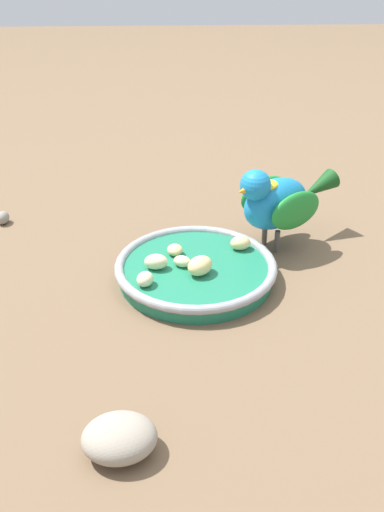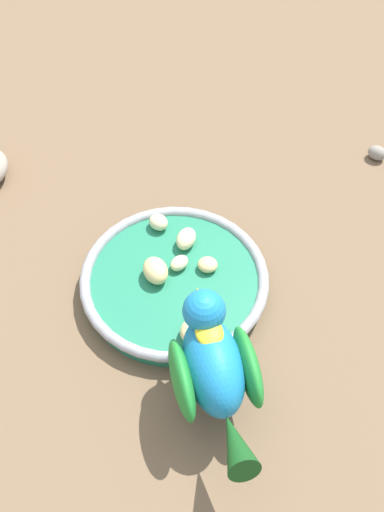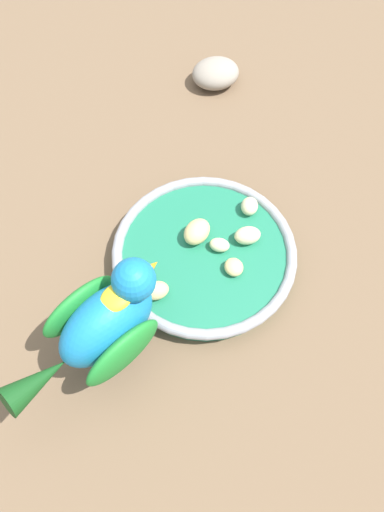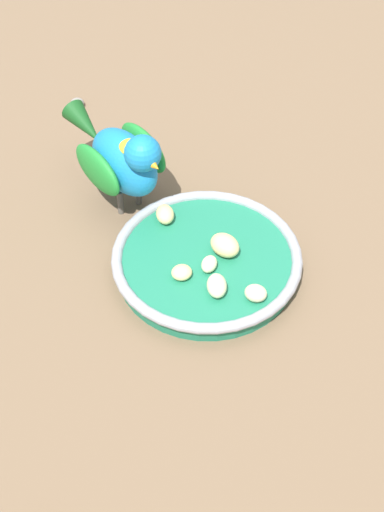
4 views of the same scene
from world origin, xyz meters
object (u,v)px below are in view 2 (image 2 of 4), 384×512
at_px(apple_piece_3, 179,263).
at_px(apple_piece_5, 158,222).
at_px(apple_piece_0, 186,239).
at_px(parrot, 214,367).
at_px(apple_piece_2, 208,265).
at_px(feeding_bowl, 174,283).
at_px(apple_piece_4, 190,330).
at_px(apple_piece_1, 156,271).
at_px(pebble_1, 377,153).

bearing_deg(apple_piece_3, apple_piece_5, 133.13).
relative_size(apple_piece_0, parrot, 0.18).
relative_size(apple_piece_2, parrot, 0.14).
distance_m(apple_piece_0, apple_piece_3, 0.04).
distance_m(apple_piece_0, parrot, 0.21).
bearing_deg(feeding_bowl, apple_piece_0, 95.54).
bearing_deg(apple_piece_2, apple_piece_4, -82.51).
relative_size(apple_piece_1, apple_piece_2, 1.57).
height_order(apple_piece_4, apple_piece_5, same).
bearing_deg(apple_piece_2, apple_piece_1, -148.29).
distance_m(apple_piece_2, apple_piece_4, 0.10).
bearing_deg(parrot, pebble_1, -45.11).
distance_m(feeding_bowl, apple_piece_2, 0.05).
distance_m(apple_piece_3, pebble_1, 0.36).
relative_size(apple_piece_2, apple_piece_5, 0.95).
bearing_deg(apple_piece_4, pebble_1, 69.49).
distance_m(apple_piece_0, apple_piece_1, 0.06).
height_order(feeding_bowl, apple_piece_1, apple_piece_1).
relative_size(apple_piece_2, pebble_1, 0.93).
xyz_separation_m(apple_piece_0, apple_piece_4, (0.05, -0.12, -0.00)).
bearing_deg(apple_piece_5, apple_piece_4, -55.80).
bearing_deg(apple_piece_5, parrot, -54.29).
height_order(apple_piece_2, apple_piece_5, apple_piece_5).
bearing_deg(pebble_1, apple_piece_1, -123.36).
height_order(apple_piece_1, parrot, parrot).
height_order(parrot, pebble_1, parrot).
bearing_deg(apple_piece_4, apple_piece_2, 97.49).
height_order(feeding_bowl, apple_piece_4, apple_piece_4).
xyz_separation_m(apple_piece_1, parrot, (0.12, -0.12, 0.04)).
distance_m(apple_piece_1, apple_piece_3, 0.03).
xyz_separation_m(apple_piece_1, pebble_1, (0.21, 0.32, -0.03)).
height_order(apple_piece_1, apple_piece_2, apple_piece_1).
distance_m(apple_piece_0, apple_piece_5, 0.05).
xyz_separation_m(feeding_bowl, pebble_1, (0.19, 0.32, -0.01)).
bearing_deg(apple_piece_1, apple_piece_5, 109.29).
bearing_deg(apple_piece_5, feeding_bowl, -55.38).
bearing_deg(apple_piece_0, apple_piece_1, -105.38).
xyz_separation_m(apple_piece_0, parrot, (0.10, -0.18, 0.05)).
relative_size(parrot, pebble_1, 6.81).
xyz_separation_m(apple_piece_1, apple_piece_4, (0.07, -0.06, -0.00)).
bearing_deg(feeding_bowl, apple_piece_2, 41.55).
xyz_separation_m(apple_piece_0, apple_piece_1, (-0.02, -0.06, 0.00)).
distance_m(apple_piece_2, apple_piece_5, 0.09).
distance_m(feeding_bowl, apple_piece_0, 0.06).
bearing_deg(parrot, apple_piece_0, -4.60).
relative_size(apple_piece_4, apple_piece_5, 1.17).
xyz_separation_m(apple_piece_1, apple_piece_3, (0.02, 0.02, -0.01)).
distance_m(apple_piece_1, pebble_1, 0.39).
distance_m(apple_piece_4, apple_piece_5, 0.17).
distance_m(apple_piece_4, parrot, 0.09).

